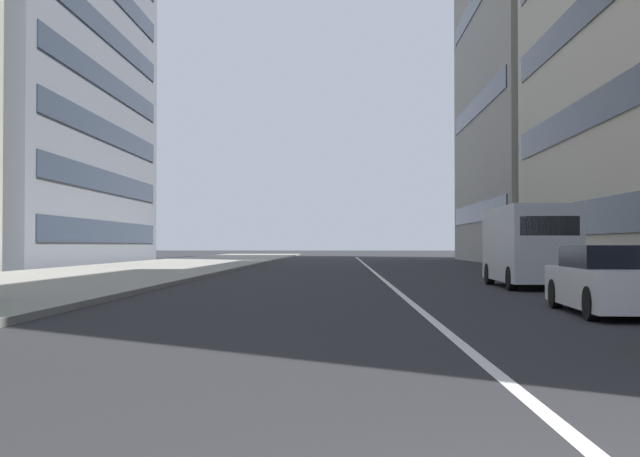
% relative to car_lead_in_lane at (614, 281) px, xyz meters
% --- Properties ---
extents(sidewalk_right_plaza, '(160.00, 9.77, 0.15)m').
position_rel_car_lead_in_lane_xyz_m(sidewalk_right_plaza, '(17.04, 15.78, -0.57)').
color(sidewalk_right_plaza, gray).
rests_on(sidewalk_right_plaza, ground).
extents(lane_centre_stripe, '(110.00, 0.16, 0.01)m').
position_rel_car_lead_in_lane_xyz_m(lane_centre_stripe, '(22.04, 3.71, -0.64)').
color(lane_centre_stripe, silver).
rests_on(lane_centre_stripe, ground).
extents(car_lead_in_lane, '(4.64, 2.00, 1.35)m').
position_rel_car_lead_in_lane_xyz_m(car_lead_in_lane, '(0.00, 0.00, 0.00)').
color(car_lead_in_lane, silver).
rests_on(car_lead_in_lane, ground).
extents(delivery_van_ahead, '(5.74, 2.11, 2.56)m').
position_rel_car_lead_in_lane_xyz_m(delivery_van_ahead, '(10.34, -0.63, 0.72)').
color(delivery_van_ahead, '#B7B7BC').
rests_on(delivery_van_ahead, ground).
extents(street_lamp_with_banners, '(1.26, 2.55, 7.61)m').
position_rel_car_lead_in_lane_xyz_m(street_lamp_with_banners, '(-1.74, 11.43, 4.12)').
color(street_lamp_with_banners, '#232326').
rests_on(street_lamp_with_banners, sidewalk_right_plaza).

